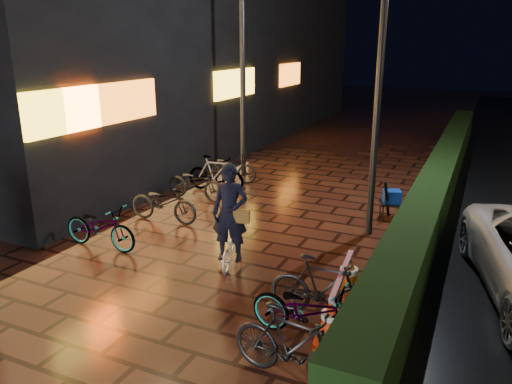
% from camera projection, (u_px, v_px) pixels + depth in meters
% --- Properties ---
extents(ground, '(80.00, 80.00, 0.00)m').
position_uv_depth(ground, '(173.00, 298.00, 7.98)').
color(ground, '#381911').
rests_on(ground, ground).
extents(hedge, '(0.70, 20.00, 1.00)m').
position_uv_depth(hedge, '(442.00, 174.00, 13.45)').
color(hedge, black).
rests_on(hedge, ground).
extents(storefront_block, '(12.09, 22.00, 9.00)m').
position_uv_depth(storefront_block, '(132.00, 27.00, 20.47)').
color(storefront_block, black).
rests_on(storefront_block, ground).
extents(lamp_post_hedge, '(0.50, 0.16, 5.22)m').
position_uv_depth(lamp_post_hedge, '(378.00, 98.00, 9.82)').
color(lamp_post_hedge, black).
rests_on(lamp_post_hedge, ground).
extents(lamp_post_sf, '(0.56, 0.21, 5.86)m').
position_uv_depth(lamp_post_sf, '(243.00, 67.00, 14.28)').
color(lamp_post_sf, black).
rests_on(lamp_post_sf, ground).
extents(cyclist, '(0.78, 1.40, 1.91)m').
position_uv_depth(cyclist, '(231.00, 228.00, 8.97)').
color(cyclist, silver).
rests_on(cyclist, ground).
extents(traffic_barrier, '(0.62, 1.90, 0.77)m').
position_uv_depth(traffic_barrier, '(341.00, 295.00, 7.28)').
color(traffic_barrier, red).
rests_on(traffic_barrier, ground).
extents(cart_assembly, '(0.65, 0.70, 0.99)m').
position_uv_depth(cart_assembly, '(391.00, 198.00, 11.36)').
color(cart_assembly, black).
rests_on(cart_assembly, ground).
extents(parked_bikes_storefront, '(1.95, 6.02, 0.98)m').
position_uv_depth(parked_bikes_storefront, '(186.00, 188.00, 12.33)').
color(parked_bikes_storefront, black).
rests_on(parked_bikes_storefront, ground).
extents(parked_bikes_hedge, '(1.84, 2.13, 0.98)m').
position_uv_depth(parked_bikes_hedge, '(309.00, 313.00, 6.63)').
color(parked_bikes_hedge, black).
rests_on(parked_bikes_hedge, ground).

